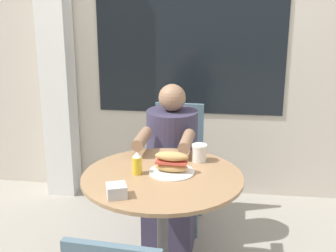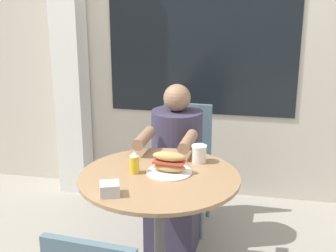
{
  "view_description": "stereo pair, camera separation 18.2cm",
  "coord_description": "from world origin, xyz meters",
  "px_view_note": "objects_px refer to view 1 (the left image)",
  "views": [
    {
      "loc": [
        0.32,
        -2.2,
        1.7
      ],
      "look_at": [
        0.0,
        0.22,
        0.95
      ],
      "focal_mm": 50.0,
      "sensor_mm": 36.0,
      "label": 1
    },
    {
      "loc": [
        0.5,
        -2.17,
        1.7
      ],
      "look_at": [
        0.0,
        0.22,
        0.95
      ],
      "focal_mm": 50.0,
      "sensor_mm": 36.0,
      "label": 2
    }
  ],
  "objects_px": {
    "drink_cup": "(199,153)",
    "condiment_bottle": "(137,163)",
    "sandwich_on_plate": "(172,164)",
    "diner_chair": "(178,153)",
    "seated_diner": "(171,178)",
    "cafe_table": "(163,209)"
  },
  "relations": [
    {
      "from": "drink_cup",
      "to": "condiment_bottle",
      "type": "bearing_deg",
      "value": -144.33
    },
    {
      "from": "sandwich_on_plate",
      "to": "condiment_bottle",
      "type": "bearing_deg",
      "value": -168.0
    },
    {
      "from": "diner_chair",
      "to": "seated_diner",
      "type": "relative_size",
      "value": 0.8
    },
    {
      "from": "cafe_table",
      "to": "drink_cup",
      "type": "xyz_separation_m",
      "value": [
        0.17,
        0.23,
        0.24
      ]
    },
    {
      "from": "drink_cup",
      "to": "condiment_bottle",
      "type": "height_order",
      "value": "condiment_bottle"
    },
    {
      "from": "condiment_bottle",
      "to": "seated_diner",
      "type": "bearing_deg",
      "value": 79.87
    },
    {
      "from": "cafe_table",
      "to": "condiment_bottle",
      "type": "bearing_deg",
      "value": 176.65
    },
    {
      "from": "sandwich_on_plate",
      "to": "drink_cup",
      "type": "relative_size",
      "value": 2.46
    },
    {
      "from": "drink_cup",
      "to": "sandwich_on_plate",
      "type": "bearing_deg",
      "value": -125.67
    },
    {
      "from": "seated_diner",
      "to": "sandwich_on_plate",
      "type": "relative_size",
      "value": 4.57
    },
    {
      "from": "cafe_table",
      "to": "condiment_bottle",
      "type": "distance_m",
      "value": 0.28
    },
    {
      "from": "seated_diner",
      "to": "cafe_table",
      "type": "bearing_deg",
      "value": 94.7
    },
    {
      "from": "sandwich_on_plate",
      "to": "drink_cup",
      "type": "xyz_separation_m",
      "value": [
        0.13,
        0.18,
        0.0
      ]
    },
    {
      "from": "sandwich_on_plate",
      "to": "condiment_bottle",
      "type": "relative_size",
      "value": 2.0
    },
    {
      "from": "diner_chair",
      "to": "cafe_table",
      "type": "bearing_deg",
      "value": 93.42
    },
    {
      "from": "sandwich_on_plate",
      "to": "condiment_bottle",
      "type": "distance_m",
      "value": 0.18
    },
    {
      "from": "diner_chair",
      "to": "sandwich_on_plate",
      "type": "bearing_deg",
      "value": 96.19
    },
    {
      "from": "diner_chair",
      "to": "seated_diner",
      "type": "distance_m",
      "value": 0.35
    },
    {
      "from": "condiment_bottle",
      "to": "sandwich_on_plate",
      "type": "bearing_deg",
      "value": 12.0
    },
    {
      "from": "cafe_table",
      "to": "drink_cup",
      "type": "relative_size",
      "value": 8.59
    },
    {
      "from": "drink_cup",
      "to": "diner_chair",
      "type": "bearing_deg",
      "value": 105.45
    },
    {
      "from": "drink_cup",
      "to": "condiment_bottle",
      "type": "xyz_separation_m",
      "value": [
        -0.31,
        -0.22,
        0.01
      ]
    }
  ]
}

